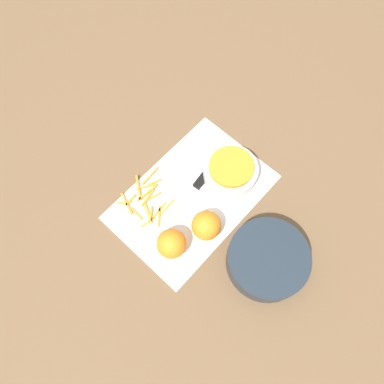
% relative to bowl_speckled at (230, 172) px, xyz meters
% --- Properties ---
extents(ground_plane, '(4.00, 4.00, 0.00)m').
position_rel_bowl_speckled_xyz_m(ground_plane, '(0.11, -0.04, -0.04)').
color(ground_plane, brown).
extents(cutting_board, '(0.42, 0.28, 0.01)m').
position_rel_bowl_speckled_xyz_m(cutting_board, '(0.11, -0.04, -0.04)').
color(cutting_board, silver).
rests_on(cutting_board, ground_plane).
extents(bowl_speckled, '(0.14, 0.14, 0.07)m').
position_rel_bowl_speckled_xyz_m(bowl_speckled, '(0.00, 0.00, 0.00)').
color(bowl_speckled, silver).
rests_on(bowl_speckled, cutting_board).
extents(bowl_dark, '(0.20, 0.20, 0.07)m').
position_rel_bowl_speckled_xyz_m(bowl_dark, '(0.12, 0.22, -0.01)').
color(bowl_dark, '#1E2833').
rests_on(bowl_dark, ground_plane).
extents(knife, '(0.28, 0.05, 0.02)m').
position_rel_bowl_speckled_xyz_m(knife, '(0.07, -0.05, -0.03)').
color(knife, black).
rests_on(knife, cutting_board).
extents(orange_left, '(0.07, 0.07, 0.07)m').
position_rel_bowl_speckled_xyz_m(orange_left, '(0.25, 0.02, 0.00)').
color(orange_left, orange).
rests_on(orange_left, cutting_board).
extents(orange_right, '(0.08, 0.08, 0.08)m').
position_rel_bowl_speckled_xyz_m(orange_right, '(0.16, 0.05, 0.00)').
color(orange_right, orange).
rests_on(orange_right, cutting_board).
extents(peel_pile, '(0.15, 0.15, 0.01)m').
position_rel_bowl_speckled_xyz_m(peel_pile, '(0.21, -0.12, -0.03)').
color(peel_pile, orange).
rests_on(peel_pile, cutting_board).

